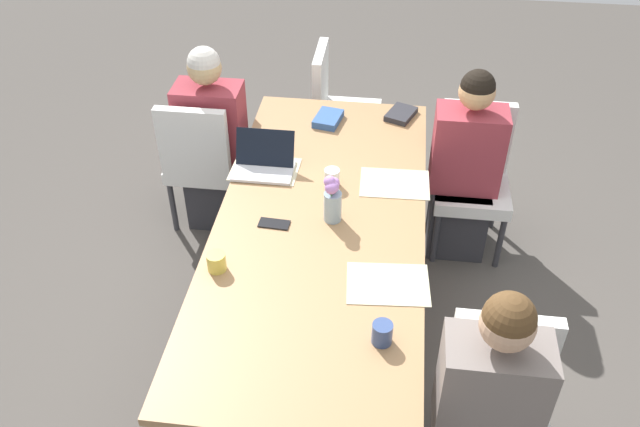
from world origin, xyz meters
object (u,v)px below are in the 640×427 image
dining_table (320,232)px  chair_far_left_mid (497,407)px  coffee_mug_near_right (216,262)px  coffee_mug_centre_left (382,333)px  chair_far_left_far (473,172)px  chair_head_left_right_near (337,106)px  chair_near_left_near (202,157)px  book_blue_cover (401,114)px  person_far_left_far (464,174)px  laptop_near_left_near (264,163)px  flower_vase (332,198)px  coffee_mug_near_left (332,177)px  phone_black (274,224)px  person_near_left_near (214,148)px  person_far_left_mid (484,417)px  book_red_cover (328,119)px

dining_table → chair_far_left_mid: chair_far_left_mid is taller
coffee_mug_near_right → coffee_mug_centre_left: bearing=66.5°
chair_far_left_far → chair_head_left_right_near: size_ratio=1.00×
chair_near_left_near → book_blue_cover: size_ratio=4.50×
person_far_left_far → laptop_near_left_near: bearing=-70.1°
chair_head_left_right_near → book_blue_cover: (0.50, 0.44, 0.26)m
dining_table → flower_vase: (-0.03, 0.06, 0.20)m
coffee_mug_near_left → phone_black: 0.43m
chair_near_left_near → chair_head_left_right_near: size_ratio=1.00×
flower_vase → chair_far_left_mid: bearing=43.0°
flower_vase → coffee_mug_centre_left: (0.74, 0.28, -0.08)m
coffee_mug_near_right → coffee_mug_near_left: bearing=147.8°
chair_far_left_far → coffee_mug_near_left: size_ratio=9.51×
person_far_left_far → chair_head_left_right_near: bearing=-132.4°
chair_far_left_far → chair_head_left_right_near: bearing=-127.5°
person_near_left_near → coffee_mug_near_left: size_ratio=12.63×
coffee_mug_centre_left → dining_table: bearing=-154.7°
person_far_left_far → coffee_mug_near_right: person_far_left_far is taller
chair_near_left_near → dining_table: bearing=45.9°
chair_far_left_far → flower_vase: bearing=-41.8°
dining_table → laptop_near_left_near: size_ratio=7.45×
person_near_left_near → chair_far_left_far: bearing=89.3°
chair_head_left_right_near → coffee_mug_near_right: (1.94, -0.34, 0.28)m
person_near_left_near → person_far_left_far: (0.09, 1.53, 0.00)m
coffee_mug_near_left → chair_near_left_near: bearing=-120.4°
person_far_left_mid → coffee_mug_near_right: person_far_left_mid is taller
phone_black → dining_table: bearing=16.3°
book_red_cover → phone_black: size_ratio=1.33×
chair_far_left_mid → book_red_cover: size_ratio=4.50×
person_near_left_near → laptop_near_left_near: size_ratio=3.73×
chair_head_left_right_near → book_blue_cover: bearing=41.0°
laptop_near_left_near → book_blue_cover: bearing=132.7°
book_red_cover → book_blue_cover: size_ratio=1.00×
person_far_left_far → person_near_left_near: bearing=-93.5°
dining_table → chair_near_left_near: size_ratio=2.65×
person_far_left_far → chair_head_left_right_near: size_ratio=1.33×
flower_vase → chair_near_left_near: bearing=-131.3°
person_near_left_near → phone_black: (0.94, 0.56, 0.22)m
person_far_left_mid → person_near_left_near: bearing=-138.8°
dining_table → flower_vase: size_ratio=9.31×
dining_table → person_far_left_far: bearing=136.6°
chair_head_left_right_near → person_near_left_near: bearing=-46.5°
person_near_left_near → person_far_left_mid: size_ratio=1.00×
chair_near_left_near → coffee_mug_centre_left: size_ratio=9.33×
person_near_left_near → coffee_mug_near_right: (1.28, 0.36, 0.26)m
flower_vase → laptop_near_left_near: size_ratio=0.80×
book_blue_cover → book_red_cover: bearing=-53.4°
chair_far_left_mid → phone_black: chair_far_left_mid is taller
phone_black → flower_vase: bearing=19.0°
dining_table → book_blue_cover: (-1.05, 0.36, 0.08)m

